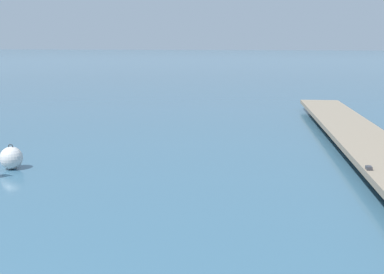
# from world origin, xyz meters

# --- Properties ---
(floating_dock) EXTENTS (3.42, 20.46, 0.53)m
(floating_dock) POSITION_xyz_m (6.98, 13.06, 0.36)
(floating_dock) COLOR gray
(floating_dock) RESTS_ON ground
(mooring_buoy) EXTENTS (0.59, 0.59, 0.67)m
(mooring_buoy) POSITION_xyz_m (-2.40, 9.18, 0.30)
(mooring_buoy) COLOR silver
(mooring_buoy) RESTS_ON ground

